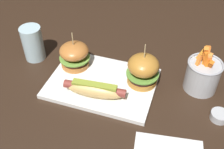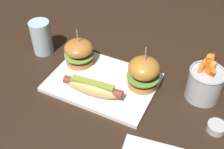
{
  "view_description": "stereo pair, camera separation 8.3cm",
  "coord_description": "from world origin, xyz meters",
  "px_view_note": "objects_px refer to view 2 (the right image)",
  "views": [
    {
      "loc": [
        0.23,
        -0.59,
        0.62
      ],
      "look_at": [
        0.03,
        0.0,
        0.05
      ],
      "focal_mm": 44.14,
      "sensor_mm": 36.0,
      "label": 1
    },
    {
      "loc": [
        0.31,
        -0.55,
        0.62
      ],
      "look_at": [
        0.03,
        0.0,
        0.05
      ],
      "focal_mm": 44.14,
      "sensor_mm": 36.0,
      "label": 2
    }
  ],
  "objects_px": {
    "platter_main": "(103,82)",
    "slider_left": "(79,52)",
    "slider_right": "(144,72)",
    "water_glass": "(42,37)",
    "fries_bucket": "(205,83)",
    "sauce_ramekin": "(216,127)",
    "hot_dog": "(92,87)"
  },
  "relations": [
    {
      "from": "platter_main",
      "to": "slider_left",
      "type": "relative_size",
      "value": 2.58
    },
    {
      "from": "slider_right",
      "to": "water_glass",
      "type": "distance_m",
      "value": 0.39
    },
    {
      "from": "platter_main",
      "to": "water_glass",
      "type": "bearing_deg",
      "value": 167.95
    },
    {
      "from": "slider_right",
      "to": "fries_bucket",
      "type": "relative_size",
      "value": 0.97
    },
    {
      "from": "sauce_ramekin",
      "to": "water_glass",
      "type": "bearing_deg",
      "value": 172.6
    },
    {
      "from": "slider_left",
      "to": "slider_right",
      "type": "relative_size",
      "value": 0.9
    },
    {
      "from": "platter_main",
      "to": "fries_bucket",
      "type": "distance_m",
      "value": 0.31
    },
    {
      "from": "platter_main",
      "to": "water_glass",
      "type": "xyz_separation_m",
      "value": [
        -0.27,
        0.06,
        0.05
      ]
    },
    {
      "from": "water_glass",
      "to": "fries_bucket",
      "type": "bearing_deg",
      "value": 2.98
    },
    {
      "from": "platter_main",
      "to": "hot_dog",
      "type": "height_order",
      "value": "hot_dog"
    },
    {
      "from": "platter_main",
      "to": "sauce_ramekin",
      "type": "relative_size",
      "value": 6.62
    },
    {
      "from": "hot_dog",
      "to": "fries_bucket",
      "type": "height_order",
      "value": "fries_bucket"
    },
    {
      "from": "fries_bucket",
      "to": "water_glass",
      "type": "relative_size",
      "value": 1.21
    },
    {
      "from": "slider_left",
      "to": "slider_right",
      "type": "xyz_separation_m",
      "value": [
        0.23,
        -0.01,
        0.01
      ]
    },
    {
      "from": "hot_dog",
      "to": "slider_right",
      "type": "relative_size",
      "value": 1.31
    },
    {
      "from": "slider_left",
      "to": "sauce_ramekin",
      "type": "bearing_deg",
      "value": -8.75
    },
    {
      "from": "hot_dog",
      "to": "sauce_ramekin",
      "type": "xyz_separation_m",
      "value": [
        0.36,
        0.04,
        -0.03
      ]
    },
    {
      "from": "fries_bucket",
      "to": "hot_dog",
      "type": "bearing_deg",
      "value": -153.35
    },
    {
      "from": "slider_right",
      "to": "sauce_ramekin",
      "type": "relative_size",
      "value": 2.86
    },
    {
      "from": "fries_bucket",
      "to": "sauce_ramekin",
      "type": "height_order",
      "value": "fries_bucket"
    },
    {
      "from": "slider_left",
      "to": "sauce_ramekin",
      "type": "distance_m",
      "value": 0.48
    },
    {
      "from": "slider_left",
      "to": "platter_main",
      "type": "bearing_deg",
      "value": -23.33
    },
    {
      "from": "water_glass",
      "to": "platter_main",
      "type": "bearing_deg",
      "value": -12.05
    },
    {
      "from": "slider_left",
      "to": "sauce_ramekin",
      "type": "height_order",
      "value": "slider_left"
    },
    {
      "from": "platter_main",
      "to": "fries_bucket",
      "type": "xyz_separation_m",
      "value": [
        0.29,
        0.09,
        0.05
      ]
    },
    {
      "from": "slider_right",
      "to": "fries_bucket",
      "type": "xyz_separation_m",
      "value": [
        0.18,
        0.05,
        -0.01
      ]
    },
    {
      "from": "hot_dog",
      "to": "slider_right",
      "type": "height_order",
      "value": "slider_right"
    },
    {
      "from": "platter_main",
      "to": "slider_left",
      "type": "distance_m",
      "value": 0.13
    },
    {
      "from": "slider_right",
      "to": "sauce_ramekin",
      "type": "height_order",
      "value": "slider_right"
    },
    {
      "from": "slider_right",
      "to": "water_glass",
      "type": "relative_size",
      "value": 1.18
    },
    {
      "from": "slider_right",
      "to": "slider_left",
      "type": "bearing_deg",
      "value": 177.95
    },
    {
      "from": "platter_main",
      "to": "fries_bucket",
      "type": "bearing_deg",
      "value": 16.59
    }
  ]
}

